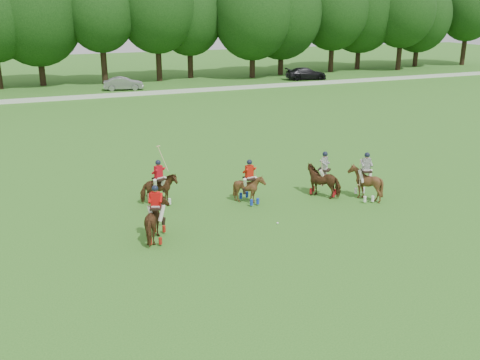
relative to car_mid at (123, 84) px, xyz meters
name	(u,v)px	position (x,y,z in m)	size (l,w,h in m)	color
ground	(284,243)	(-1.17, -42.50, -0.71)	(180.00, 180.00, 0.00)	#2D6B1E
tree_line	(102,12)	(-0.90, 5.55, 7.52)	(117.98, 14.32, 14.75)	black
boundary_rail	(120,95)	(-1.17, -4.50, -0.49)	(120.00, 0.10, 0.44)	white
car_mid	(123,84)	(0.00, 0.00, 0.00)	(1.50, 4.29, 1.41)	gray
car_right	(306,74)	(22.92, 0.00, 0.04)	(2.10, 5.16, 1.50)	black
polo_red_a	(157,220)	(-5.83, -40.33, 0.14)	(1.51, 2.12, 2.34)	#442212
polo_red_b	(159,189)	(-4.75, -36.33, 0.06)	(1.82, 1.71, 2.73)	#442212
polo_red_c	(249,188)	(-0.70, -37.78, 0.06)	(1.31, 1.43, 2.16)	#442212
polo_stripe_a	(324,180)	(3.14, -38.23, 0.12)	(1.90, 1.93, 2.28)	#442212
polo_stripe_b	(365,182)	(4.77, -39.40, 0.15)	(1.65, 1.78, 2.37)	#442212
polo_ball	(277,223)	(-0.57, -40.68, -0.66)	(0.09, 0.09, 0.09)	white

